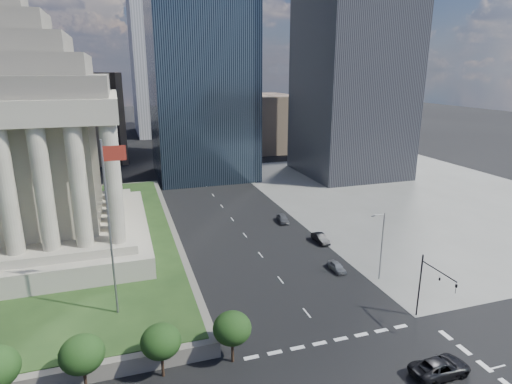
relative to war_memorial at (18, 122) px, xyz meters
name	(u,v)px	position (x,y,z in m)	size (l,w,h in m)	color
ground	(194,171)	(34.00, 52.00, -21.40)	(500.00, 500.00, 0.00)	black
sidewalk_ne	(413,194)	(80.00, 12.00, -21.38)	(68.00, 90.00, 0.03)	slate
war_memorial	(18,122)	(0.00, 0.00, 0.00)	(34.00, 34.00, 39.00)	gray
flagpole	(110,220)	(12.17, -24.00, -8.29)	(2.52, 0.24, 20.00)	slate
midrise_glass	(200,65)	(36.00, 47.00, 8.60)	(26.00, 26.00, 60.00)	black
building_filler_ne	(264,122)	(66.00, 82.00, -11.40)	(20.00, 30.00, 20.00)	brown
building_filler_nw	(86,117)	(4.00, 82.00, -7.40)	(24.00, 30.00, 28.00)	brown
traffic_signal_ne	(431,283)	(46.50, -34.30, -16.15)	(0.30, 5.74, 8.00)	black
street_lamp_north	(381,242)	(47.33, -23.00, -15.74)	(2.13, 0.22, 10.00)	slate
pickup_truck	(440,367)	(41.77, -42.12, -20.54)	(2.84, 6.15, 1.71)	black
parked_sedan_near	(337,267)	(43.00, -18.81, -20.75)	(3.84, 1.55, 1.31)	gray
parked_sedan_mid	(320,238)	(45.50, -8.20, -20.66)	(4.52, 1.58, 1.49)	black
parked_sedan_far	(283,219)	(43.00, 3.24, -20.63)	(1.83, 4.54, 1.55)	#525459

